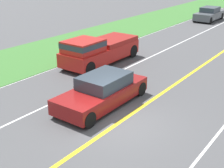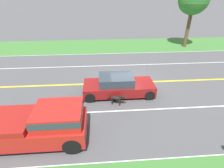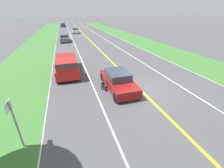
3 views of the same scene
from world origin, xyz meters
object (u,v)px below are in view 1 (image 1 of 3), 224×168
car_trailing_near (209,14)px  dog (83,88)px  ego_car (103,91)px  pickup_truck (98,50)px

car_trailing_near → dog: bearing=95.9°
ego_car → dog: (1.25, -0.14, -0.18)m
dog → pickup_truck: 5.08m
dog → pickup_truck: bearing=-39.9°
dog → pickup_truck: pickup_truck is taller
dog → car_trailing_near: car_trailing_near is taller
pickup_truck → ego_car: bearing=130.4°
pickup_truck → car_trailing_near: (-0.18, -18.73, -0.25)m
ego_car → car_trailing_near: 23.51m
car_trailing_near → ego_car: bearing=98.9°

